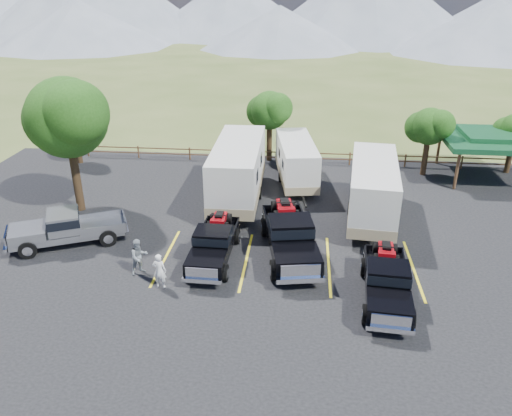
# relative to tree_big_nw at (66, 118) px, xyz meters

# --- Properties ---
(ground) EXTENTS (320.00, 320.00, 0.00)m
(ground) POSITION_rel_tree_big_nw_xyz_m (12.55, -9.03, -5.60)
(ground) COLOR #3F5022
(ground) RESTS_ON ground
(asphalt_lot) EXTENTS (44.00, 34.00, 0.04)m
(asphalt_lot) POSITION_rel_tree_big_nw_xyz_m (12.55, -6.03, -5.58)
(asphalt_lot) COLOR black
(asphalt_lot) RESTS_ON ground
(stall_lines) EXTENTS (12.12, 5.50, 0.01)m
(stall_lines) POSITION_rel_tree_big_nw_xyz_m (12.55, -5.03, -5.55)
(stall_lines) COLOR yellow
(stall_lines) RESTS_ON asphalt_lot
(tree_big_nw) EXTENTS (5.54, 5.18, 7.84)m
(tree_big_nw) POSITION_rel_tree_big_nw_xyz_m (0.00, 0.00, 0.00)
(tree_big_nw) COLOR black
(tree_big_nw) RESTS_ON ground
(tree_ne_a) EXTENTS (3.11, 2.92, 4.76)m
(tree_ne_a) POSITION_rel_tree_big_nw_xyz_m (21.52, 7.99, -2.11)
(tree_ne_a) COLOR black
(tree_ne_a) RESTS_ON ground
(tree_north) EXTENTS (3.46, 3.24, 5.25)m
(tree_north) POSITION_rel_tree_big_nw_xyz_m (10.52, 9.99, -1.76)
(tree_north) COLOR black
(tree_north) RESTS_ON ground
(tree_nw_small) EXTENTS (2.59, 2.43, 3.85)m
(tree_nw_small) POSITION_rel_tree_big_nw_xyz_m (-3.48, 7.99, -2.81)
(tree_nw_small) COLOR black
(tree_nw_small) RESTS_ON ground
(rail_fence) EXTENTS (36.12, 0.12, 1.00)m
(rail_fence) POSITION_rel_tree_big_nw_xyz_m (14.55, 9.47, -4.99)
(rail_fence) COLOR brown
(rail_fence) RESTS_ON ground
(pavilion) EXTENTS (6.20, 6.20, 3.22)m
(pavilion) POSITION_rel_tree_big_nw_xyz_m (25.55, 7.97, -2.81)
(pavilion) COLOR brown
(pavilion) RESTS_ON ground
(mountain_range) EXTENTS (209.00, 71.00, 20.00)m
(mountain_range) POSITION_rel_tree_big_nw_xyz_m (4.92, 96.95, 2.28)
(mountain_range) COLOR slate
(mountain_range) RESTS_ON ground
(rig_left) EXTENTS (2.06, 5.60, 1.86)m
(rig_left) POSITION_rel_tree_big_nw_xyz_m (8.98, -4.93, -4.66)
(rig_left) COLOR black
(rig_left) RESTS_ON asphalt_lot
(rig_center) EXTENTS (3.31, 6.99, 2.24)m
(rig_center) POSITION_rel_tree_big_nw_xyz_m (12.60, -4.10, -4.48)
(rig_center) COLOR black
(rig_center) RESTS_ON asphalt_lot
(rig_right) EXTENTS (2.35, 5.82, 1.90)m
(rig_right) POSITION_rel_tree_big_nw_xyz_m (16.86, -7.49, -4.64)
(rig_right) COLOR black
(rig_right) RESTS_ON asphalt_lot
(trailer_left) EXTENTS (2.82, 10.42, 3.63)m
(trailer_left) POSITION_rel_tree_big_nw_xyz_m (9.21, 2.25, -3.66)
(trailer_left) COLOR silver
(trailer_left) RESTS_ON asphalt_lot
(trailer_center) EXTENTS (3.14, 8.36, 2.89)m
(trailer_center) POSITION_rel_tree_big_nw_xyz_m (12.68, 5.48, -4.04)
(trailer_center) COLOR silver
(trailer_center) RESTS_ON asphalt_lot
(trailer_right) EXTENTS (3.26, 9.63, 3.33)m
(trailer_right) POSITION_rel_tree_big_nw_xyz_m (17.07, 0.40, -3.81)
(trailer_right) COLOR silver
(trailer_right) RESTS_ON asphalt_lot
(pickup_silver) EXTENTS (6.21, 4.22, 1.79)m
(pickup_silver) POSITION_rel_tree_big_nw_xyz_m (1.25, -4.16, -4.63)
(pickup_silver) COLOR gray
(pickup_silver) RESTS_ON asphalt_lot
(person_a) EXTENTS (0.63, 0.43, 1.67)m
(person_a) POSITION_rel_tree_big_nw_xyz_m (7.02, -7.65, -4.72)
(person_a) COLOR white
(person_a) RESTS_ON asphalt_lot
(person_b) EXTENTS (1.07, 1.05, 1.74)m
(person_b) POSITION_rel_tree_big_nw_xyz_m (5.76, -6.58, -4.69)
(person_b) COLOR gray
(person_b) RESTS_ON asphalt_lot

